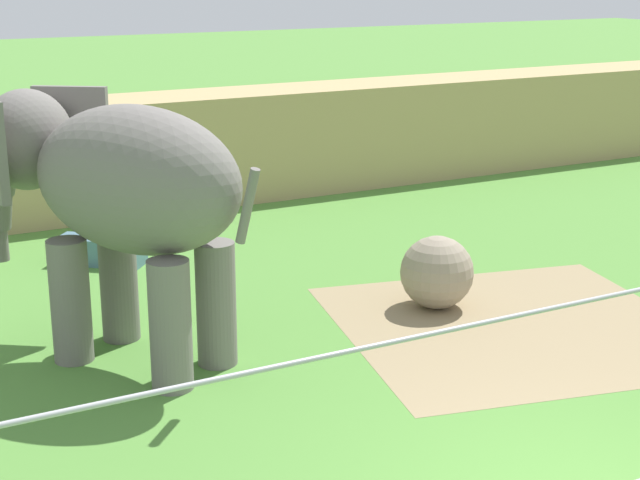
% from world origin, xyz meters
% --- Properties ---
extents(dirt_patch, '(5.46, 5.37, 0.01)m').
position_xyz_m(dirt_patch, '(2.44, 4.00, 0.00)').
color(dirt_patch, '#937F5B').
rests_on(dirt_patch, ground).
extents(embankment_wall, '(36.00, 1.80, 2.18)m').
position_xyz_m(embankment_wall, '(0.00, 12.80, 1.09)').
color(embankment_wall, tan).
rests_on(embankment_wall, ground).
extents(elephant, '(3.06, 3.93, 3.22)m').
position_xyz_m(elephant, '(-2.49, 5.49, 2.13)').
color(elephant, slate).
rests_on(elephant, ground).
extents(enrichment_ball, '(1.04, 1.04, 1.04)m').
position_xyz_m(enrichment_ball, '(1.93, 5.12, 0.52)').
color(enrichment_ball, gray).
rests_on(enrichment_ball, ground).
extents(feed_trough, '(1.39, 1.29, 0.44)m').
position_xyz_m(feed_trough, '(-1.64, 9.41, 0.22)').
color(feed_trough, slate).
rests_on(feed_trough, ground).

